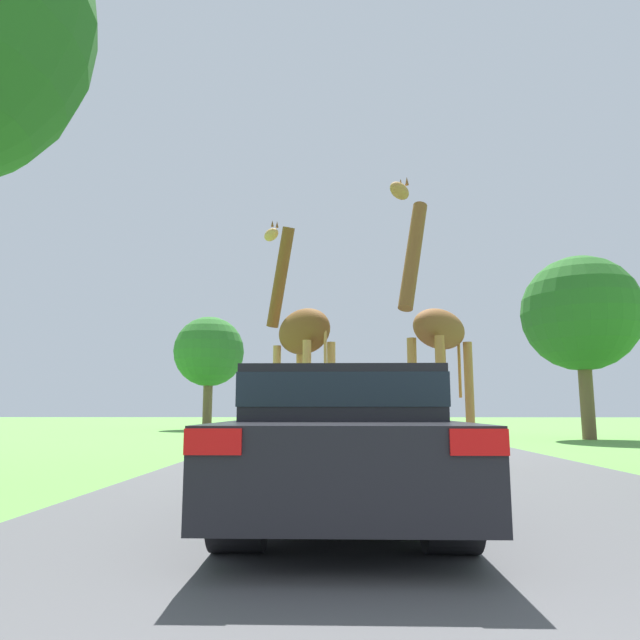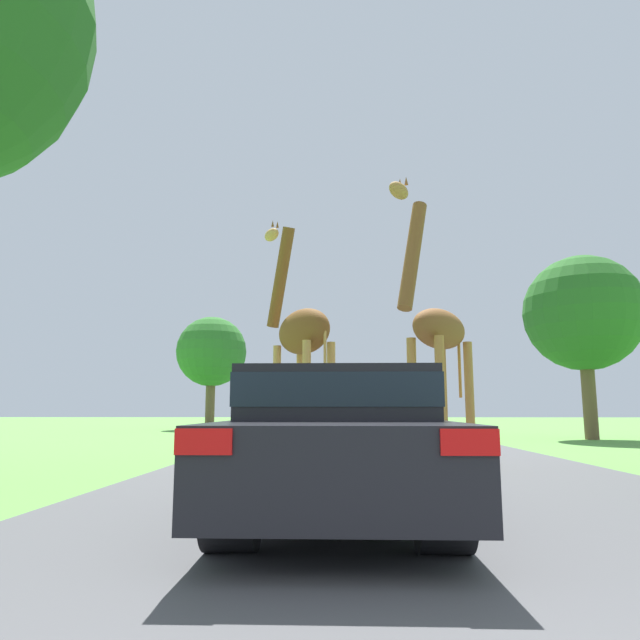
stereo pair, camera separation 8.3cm
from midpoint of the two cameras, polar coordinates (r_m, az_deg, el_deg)
road at (r=30.49m, az=3.63°, el=-10.92°), size 8.14×120.00×0.00m
giraffe_near_road at (r=12.38m, az=-1.82°, el=-1.57°), size 1.92×2.43×5.59m
giraffe_companion at (r=11.31m, az=11.77°, el=-1.42°), size 1.94×2.44×5.33m
car_lead_maroon at (r=5.87m, az=2.16°, el=-11.66°), size 1.98×4.64×1.45m
car_queue_right at (r=26.34m, az=9.77°, el=-9.49°), size 1.91×4.15×1.42m
car_queue_left at (r=24.45m, az=-2.56°, el=-9.92°), size 1.76×4.78×1.17m
car_far_ahead at (r=16.40m, az=1.65°, el=-10.05°), size 1.73×4.11×1.41m
tree_left_edge at (r=23.26m, az=24.92°, el=0.58°), size 4.28×4.28×6.74m
tree_centre_back at (r=32.40m, az=-10.72°, el=-3.18°), size 3.88×3.88×6.21m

